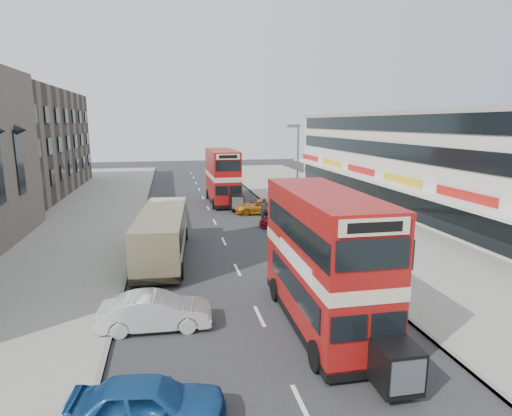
{
  "coord_description": "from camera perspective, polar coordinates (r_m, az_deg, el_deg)",
  "views": [
    {
      "loc": [
        -3.58,
        -14.56,
        8.25
      ],
      "look_at": [
        0.46,
        4.96,
        4.19
      ],
      "focal_mm": 29.5,
      "sensor_mm": 36.0,
      "label": 1
    }
  ],
  "objects": [
    {
      "name": "bus_main",
      "position": [
        17.27,
        9.15,
        -6.87
      ],
      "size": [
        2.82,
        9.86,
        5.41
      ],
      "rotation": [
        0.0,
        0.0,
        3.13
      ],
      "color": "black",
      "rests_on": "ground"
    },
    {
      "name": "car_right_a",
      "position": [
        34.03,
        4.22,
        -1.44
      ],
      "size": [
        4.52,
        1.92,
        1.3
      ],
      "primitive_type": "imported",
      "rotation": [
        0.0,
        0.0,
        -1.59
      ],
      "color": "maroon",
      "rests_on": "ground"
    },
    {
      "name": "pavement_left",
      "position": [
        36.5,
        -24.72,
        -2.52
      ],
      "size": [
        12.0,
        90.0,
        0.15
      ],
      "primitive_type": "cube",
      "color": "gray",
      "rests_on": "ground"
    },
    {
      "name": "road_surface",
      "position": [
        35.71,
        -5.62,
        -1.91
      ],
      "size": [
        12.0,
        90.0,
        0.01
      ],
      "primitive_type": "cube",
      "color": "#28282B",
      "rests_on": "ground"
    },
    {
      "name": "pavement_right",
      "position": [
        38.78,
        12.29,
        -0.94
      ],
      "size": [
        12.0,
        90.0,
        0.15
      ],
      "primitive_type": "cube",
      "color": "gray",
      "rests_on": "ground"
    },
    {
      "name": "car_left_near",
      "position": [
        13.0,
        -14.44,
        -24.27
      ],
      "size": [
        4.46,
        2.27,
        1.46
      ],
      "primitive_type": "imported",
      "rotation": [
        0.0,
        0.0,
        1.44
      ],
      "color": "navy",
      "rests_on": "ground"
    },
    {
      "name": "brick_terrace",
      "position": [
        55.74,
        -31.28,
        7.53
      ],
      "size": [
        14.0,
        28.0,
        12.0
      ],
      "primitive_type": "cube",
      "color": "#66594C",
      "rests_on": "ground"
    },
    {
      "name": "commercial_row",
      "position": [
        43.62,
        21.12,
        6.05
      ],
      "size": [
        9.9,
        46.2,
        9.3
      ],
      "color": "beige",
      "rests_on": "ground"
    },
    {
      "name": "kerb_left",
      "position": [
        35.6,
        -15.44,
        -2.2
      ],
      "size": [
        0.2,
        90.0,
        0.16
      ],
      "primitive_type": "cube",
      "color": "gray",
      "rests_on": "ground"
    },
    {
      "name": "car_left_front",
      "position": [
        18.01,
        -13.44,
        -13.49
      ],
      "size": [
        4.55,
        1.79,
        1.47
      ],
      "primitive_type": "imported",
      "rotation": [
        0.0,
        0.0,
        1.52
      ],
      "color": "silver",
      "rests_on": "ground"
    },
    {
      "name": "coach",
      "position": [
        26.5,
        -12.58,
        -3.31
      ],
      "size": [
        3.35,
        10.43,
        2.72
      ],
      "rotation": [
        0.0,
        0.0,
        -0.07
      ],
      "color": "black",
      "rests_on": "ground"
    },
    {
      "name": "pedestrian_near",
      "position": [
        30.16,
        10.99,
        -2.78
      ],
      "size": [
        0.68,
        0.67,
        1.54
      ],
      "primitive_type": "imported",
      "rotation": [
        0.0,
        0.0,
        3.89
      ],
      "color": "gray",
      "rests_on": "pavement_right"
    },
    {
      "name": "ground",
      "position": [
        17.11,
        1.94,
        -17.33
      ],
      "size": [
        160.0,
        160.0,
        0.0
      ],
      "primitive_type": "plane",
      "color": "#28282B",
      "rests_on": "ground"
    },
    {
      "name": "cyclist",
      "position": [
        34.45,
        1.16,
        -1.1
      ],
      "size": [
        0.81,
        1.97,
        2.22
      ],
      "rotation": [
        0.0,
        0.0,
        0.07
      ],
      "color": "gray",
      "rests_on": "ground"
    },
    {
      "name": "street_lamp",
      "position": [
        34.26,
        5.54,
        5.64
      ],
      "size": [
        1.0,
        0.2,
        8.12
      ],
      "color": "slate",
      "rests_on": "ground"
    },
    {
      "name": "kerb_right",
      "position": [
        36.81,
        3.86,
        -1.36
      ],
      "size": [
        0.2,
        90.0,
        0.16
      ],
      "primitive_type": "cube",
      "color": "gray",
      "rests_on": "ground"
    },
    {
      "name": "car_right_b",
      "position": [
        38.75,
        0.44,
        0.17
      ],
      "size": [
        4.8,
        2.6,
        1.28
      ],
      "primitive_type": "imported",
      "rotation": [
        0.0,
        0.0,
        -1.68
      ],
      "color": "#C36F13",
      "rests_on": "ground"
    },
    {
      "name": "bus_second",
      "position": [
        43.73,
        -4.57,
        4.31
      ],
      "size": [
        2.76,
        9.69,
        5.33
      ],
      "rotation": [
        0.0,
        0.0,
        3.15
      ],
      "color": "black",
      "rests_on": "ground"
    }
  ]
}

